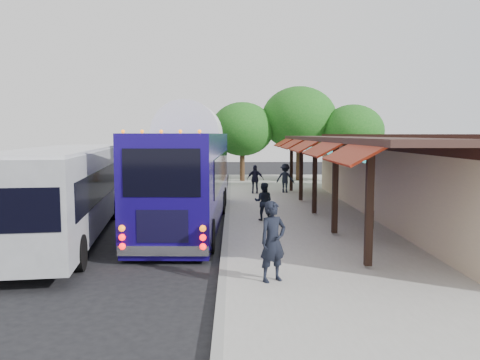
% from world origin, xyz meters
% --- Properties ---
extents(ground, '(90.00, 90.00, 0.00)m').
position_xyz_m(ground, '(0.00, 0.00, 0.00)').
color(ground, black).
rests_on(ground, ground).
extents(sidewalk, '(10.00, 40.00, 0.15)m').
position_xyz_m(sidewalk, '(5.00, 4.00, 0.07)').
color(sidewalk, '#9E9B93').
rests_on(sidewalk, ground).
extents(curb, '(0.20, 40.00, 0.16)m').
position_xyz_m(curb, '(0.05, 4.00, 0.07)').
color(curb, gray).
rests_on(curb, ground).
extents(station_shelter, '(8.15, 20.00, 3.60)m').
position_xyz_m(station_shelter, '(8.38, 4.00, 1.85)').
color(station_shelter, '#C6AF8A').
rests_on(station_shelter, ground).
extents(coach_bus, '(2.89, 12.22, 3.88)m').
position_xyz_m(coach_bus, '(-1.45, 2.82, 2.09)').
color(coach_bus, '#150862').
rests_on(coach_bus, ground).
extents(city_bus, '(4.07, 11.87, 3.13)m').
position_xyz_m(city_bus, '(-5.45, 0.25, 1.73)').
color(city_bus, gray).
rests_on(city_bus, ground).
extents(ped_a, '(0.83, 0.74, 1.90)m').
position_xyz_m(ped_a, '(1.24, -5.00, 1.10)').
color(ped_a, black).
rests_on(ped_a, sidewalk).
extents(ped_b, '(0.84, 0.71, 1.53)m').
position_xyz_m(ped_b, '(1.53, 2.78, 0.91)').
color(ped_b, black).
rests_on(ped_b, sidewalk).
extents(ped_c, '(0.98, 0.42, 1.66)m').
position_xyz_m(ped_c, '(1.60, 11.32, 0.98)').
color(ped_c, black).
rests_on(ped_c, sidewalk).
extents(ped_d, '(1.26, 1.01, 1.71)m').
position_xyz_m(ped_d, '(3.40, 11.78, 1.00)').
color(ped_d, black).
rests_on(ped_d, sidewalk).
extents(sign_board, '(0.10, 0.49, 1.07)m').
position_xyz_m(sign_board, '(4.67, -1.11, 0.88)').
color(sign_board, black).
rests_on(sign_board, sidewalk).
extents(tree_left, '(4.64, 4.64, 5.94)m').
position_xyz_m(tree_left, '(0.99, 18.78, 3.96)').
color(tree_left, '#382314').
rests_on(tree_left, ground).
extents(tree_mid, '(5.56, 5.56, 7.12)m').
position_xyz_m(tree_mid, '(5.20, 19.18, 4.75)').
color(tree_mid, '#382314').
rests_on(tree_mid, ground).
extents(tree_right, '(4.47, 4.47, 5.72)m').
position_xyz_m(tree_right, '(8.87, 17.81, 3.81)').
color(tree_right, '#382314').
rests_on(tree_right, ground).
extents(tree_far, '(4.65, 4.65, 5.96)m').
position_xyz_m(tree_far, '(-3.57, 20.77, 3.97)').
color(tree_far, '#382314').
rests_on(tree_far, ground).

